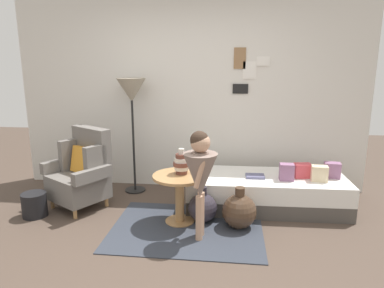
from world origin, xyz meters
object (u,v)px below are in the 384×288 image
(daybed, at_px, (266,192))
(demijohn_far, at_px, (239,211))
(person_child, at_px, (200,171))
(side_table, at_px, (180,188))
(floor_lamp, at_px, (132,95))
(magazine_basket, at_px, (34,205))
(vase_striped, at_px, (181,163))
(book_on_daybed, at_px, (255,176))
(demijohn_near, at_px, (203,208))
(armchair, at_px, (82,172))

(daybed, bearing_deg, demijohn_far, -119.19)
(daybed, distance_m, person_child, 1.25)
(side_table, relative_size, floor_lamp, 0.38)
(demijohn_far, height_order, magazine_basket, demijohn_far)
(vase_striped, bearing_deg, demijohn_far, -9.59)
(book_on_daybed, height_order, magazine_basket, book_on_daybed)
(vase_striped, distance_m, demijohn_far, 0.81)
(daybed, height_order, floor_lamp, floor_lamp)
(demijohn_near, xyz_separation_m, magazine_basket, (-1.95, -0.08, -0.03))
(demijohn_near, bearing_deg, magazine_basket, -177.62)
(daybed, distance_m, vase_striped, 1.19)
(side_table, xyz_separation_m, floor_lamp, (-0.77, 0.90, 0.93))
(book_on_daybed, bearing_deg, armchair, -175.99)
(vase_striped, bearing_deg, side_table, -106.42)
(daybed, xyz_separation_m, book_on_daybed, (-0.14, -0.06, 0.22))
(floor_lamp, height_order, book_on_daybed, floor_lamp)
(magazine_basket, bearing_deg, armchair, 39.58)
(person_child, bearing_deg, demijohn_near, 90.62)
(book_on_daybed, xyz_separation_m, demijohn_far, (-0.19, -0.53, -0.22))
(floor_lamp, xyz_separation_m, demijohn_near, (1.02, -0.86, -1.17))
(vase_striped, height_order, book_on_daybed, vase_striped)
(daybed, xyz_separation_m, side_table, (-0.99, -0.54, 0.20))
(demijohn_far, bearing_deg, vase_striped, 170.41)
(daybed, relative_size, book_on_daybed, 8.72)
(demijohn_near, relative_size, magazine_basket, 1.47)
(demijohn_far, bearing_deg, armchair, 168.62)
(floor_lamp, bearing_deg, daybed, -11.68)
(magazine_basket, bearing_deg, daybed, 12.09)
(demijohn_near, bearing_deg, vase_striped, 178.17)
(demijohn_near, bearing_deg, armchair, 169.33)
(book_on_daybed, bearing_deg, person_child, -125.94)
(person_child, relative_size, demijohn_far, 2.43)
(person_child, distance_m, demijohn_near, 0.66)
(demijohn_near, bearing_deg, side_table, -170.29)
(vase_striped, distance_m, person_child, 0.46)
(vase_striped, distance_m, book_on_daybed, 0.97)
(demijohn_near, xyz_separation_m, demijohn_far, (0.40, -0.10, 0.02))
(armchair, height_order, magazine_basket, armchair)
(vase_striped, bearing_deg, demijohn_near, -1.83)
(person_child, xyz_separation_m, demijohn_far, (0.40, 0.28, -0.52))
(armchair, bearing_deg, vase_striped, -12.28)
(side_table, distance_m, floor_lamp, 1.51)
(side_table, height_order, floor_lamp, floor_lamp)
(daybed, relative_size, demijohn_far, 4.19)
(book_on_daybed, xyz_separation_m, demijohn_near, (-0.59, -0.43, -0.25))
(side_table, relative_size, person_child, 0.53)
(daybed, bearing_deg, floor_lamp, 168.32)
(side_table, distance_m, vase_striped, 0.28)
(floor_lamp, height_order, magazine_basket, floor_lamp)
(demijohn_near, distance_m, magazine_basket, 1.96)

